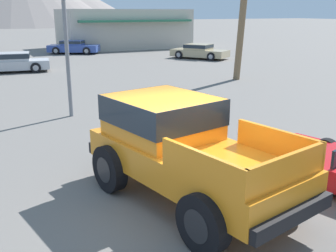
{
  "coord_description": "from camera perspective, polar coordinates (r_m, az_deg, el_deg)",
  "views": [
    {
      "loc": [
        -3.38,
        -6.35,
        3.64
      ],
      "look_at": [
        0.21,
        0.82,
        1.3
      ],
      "focal_mm": 42.0,
      "sensor_mm": 36.0,
      "label": 1
    }
  ],
  "objects": [
    {
      "name": "ground_plane",
      "position": [
        8.06,
        1.28,
        -10.57
      ],
      "size": [
        320.0,
        320.0,
        0.0
      ],
      "primitive_type": "plane",
      "color": "slate"
    },
    {
      "name": "storefront_building",
      "position": [
        42.06,
        -6.45,
        13.88
      ],
      "size": [
        12.55,
        7.85,
        3.85
      ],
      "color": "#BCB2A3",
      "rests_on": "ground_plane"
    },
    {
      "name": "parked_car_blue",
      "position": [
        36.58,
        -13.55,
        11.11
      ],
      "size": [
        4.65,
        3.68,
        1.17
      ],
      "rotation": [
        0.0,
        0.0,
        4.19
      ],
      "color": "#334C9E",
      "rests_on": "ground_plane"
    },
    {
      "name": "parked_car_tan",
      "position": [
        31.93,
        4.57,
        10.78
      ],
      "size": [
        4.01,
        4.75,
        1.15
      ],
      "rotation": [
        0.0,
        0.0,
        3.73
      ],
      "color": "tan",
      "rests_on": "ground_plane"
    },
    {
      "name": "orange_pickup_truck",
      "position": [
        7.82,
        1.67,
        -2.43
      ],
      "size": [
        3.03,
        5.11,
        1.97
      ],
      "rotation": [
        0.0,
        0.0,
        0.2
      ],
      "color": "orange",
      "rests_on": "ground_plane"
    },
    {
      "name": "parked_car_silver",
      "position": [
        26.49,
        -21.59,
        8.61
      ],
      "size": [
        4.59,
        2.37,
        1.19
      ],
      "rotation": [
        0.0,
        0.0,
        1.42
      ],
      "color": "#B7BABF",
      "rests_on": "ground_plane"
    }
  ]
}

